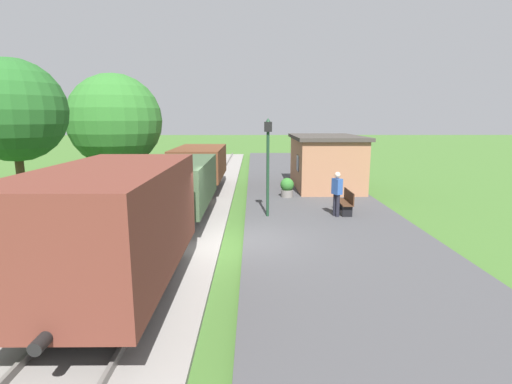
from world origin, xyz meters
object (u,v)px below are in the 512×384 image
Objects in this scene: bench_down_platform at (307,166)px; tree_trackside_mid at (13,111)px; station_hut at (325,161)px; person_waiting at (337,192)px; lamp_post_near at (268,149)px; freight_train at (173,187)px; potted_planter at (287,187)px; bench_near_hut at (346,201)px; tree_trackside_far at (115,121)px.

tree_trackside_mid is at bearing -133.52° from bench_down_platform.
station_hut reaches higher than person_waiting.
person_waiting is 3.08m from lamp_post_near.
station_hut is (6.80, 6.92, 0.15)m from freight_train.
lamp_post_near reaches higher than person_waiting.
station_hut is 7.27m from lamp_post_near.
potted_planter is at bearing -129.90° from station_hut.
bench_near_hut is 1.00× the size of bench_down_platform.
tree_trackside_mid is at bearing -148.94° from station_hut.
potted_planter is at bearing 24.86° from tree_trackside_mid.
bench_near_hut is 11.51m from tree_trackside_far.
lamp_post_near is at bearing -171.71° from bench_near_hut.
station_hut is at bearing -123.15° from person_waiting.
person_waiting is (-0.72, -6.40, -0.47)m from station_hut.
lamp_post_near is at bearing -27.75° from person_waiting.
freight_train is at bearing -134.51° from station_hut.
tree_trackside_far is (-7.20, 4.57, 1.01)m from lamp_post_near.
station_hut is 1.57× the size of lamp_post_near.
tree_trackside_mid reaches higher than bench_down_platform.
station_hut reaches higher than potted_planter.
person_waiting reaches higher than potted_planter.
tree_trackside_far is (-10.54, -1.78, 2.16)m from station_hut.
lamp_post_near reaches higher than bench_near_hut.
bench_down_platform is 11.59m from person_waiting.
potted_planter is 4.30m from lamp_post_near.
tree_trackside_far reaches higher than station_hut.
potted_planter is 8.87m from tree_trackside_far.
bench_down_platform is 0.25× the size of tree_trackside_far.
potted_planter is 0.15× the size of tree_trackside_mid.
bench_near_hut and bench_down_platform have the same top height.
potted_planter is 11.30m from tree_trackside_mid.
bench_down_platform is at bearing 46.48° from tree_trackside_mid.
person_waiting is at bearing -92.36° from bench_down_platform.
person_waiting reaches higher than bench_down_platform.
freight_train is 13.77m from bench_down_platform.
bench_down_platform is at bearing 90.00° from bench_near_hut.
lamp_post_near is 8.58m from tree_trackside_far.
lamp_post_near reaches higher than freight_train.
tree_trackside_far reaches higher than potted_planter.
tree_trackside_far is (1.50, 5.47, -0.37)m from tree_trackside_mid.
freight_train is 6.76m from tree_trackside_far.
station_hut is 10.91m from tree_trackside_far.
tree_trackside_mid reaches higher than potted_planter.
person_waiting is 0.29× the size of tree_trackside_mid.
freight_train is at bearing -53.91° from tree_trackside_far.
station_hut is 3.68m from potted_planter.
bench_down_platform is 17.48m from tree_trackside_mid.
bench_near_hut is at bearing 8.29° from lamp_post_near.
bench_near_hut is at bearing 6.55° from tree_trackside_mid.
potted_planter reaches higher than bench_near_hut.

